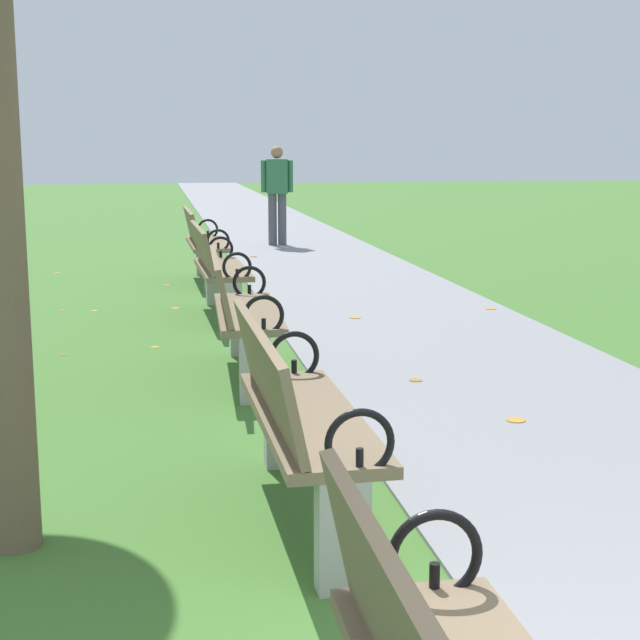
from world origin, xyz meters
name	(u,v)px	position (x,y,z in m)	size (l,w,h in m)	color
paved_walkway	(269,227)	(1.23, 18.00, 0.01)	(2.47, 44.00, 0.02)	gray
park_bench_2	(297,416)	(-0.50, 2.53, 0.49)	(0.50, 1.61, 0.90)	#7A664C
park_bench_3	(240,312)	(-0.50, 5.30, 0.49)	(0.53, 1.62, 0.90)	#7A664C
park_bench_4	(217,268)	(-0.50, 7.82, 0.49)	(0.51, 1.61, 0.90)	#7A664C
park_bench_5	(204,243)	(-0.50, 10.21, 0.49)	(0.50, 1.61, 0.90)	#7A664C
pedestrian_walking	(277,190)	(0.94, 14.33, 0.93)	(0.53, 0.25, 1.62)	#4C4C56
scattered_leaves	(252,355)	(-0.36, 5.97, 0.01)	(4.87, 14.69, 0.02)	gold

